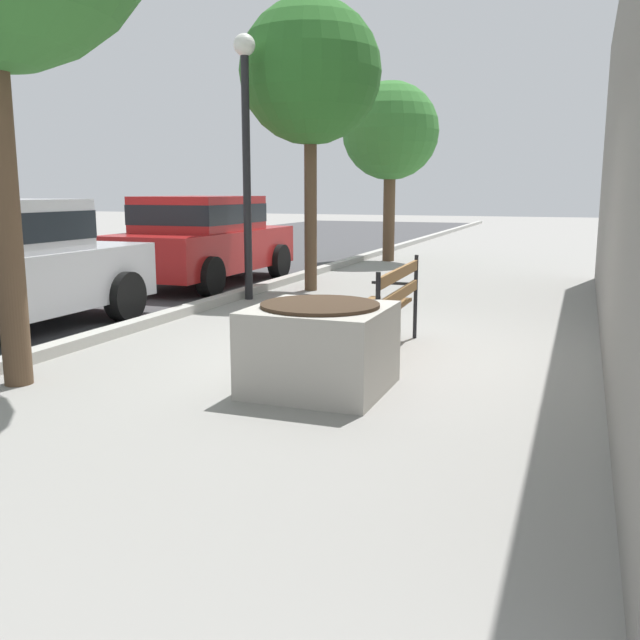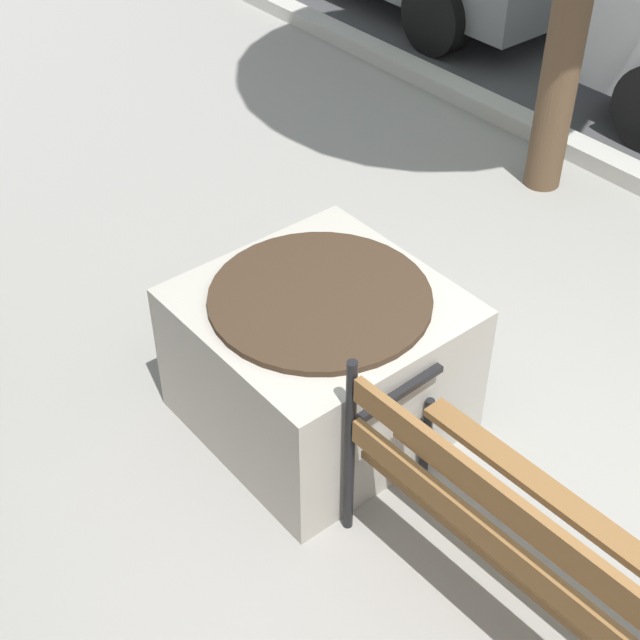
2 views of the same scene
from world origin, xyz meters
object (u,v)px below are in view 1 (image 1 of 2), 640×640
(park_bench, at_px, (383,302))
(street_tree_far_corner, at_px, (390,132))
(street_tree_down_street, at_px, (310,73))
(lamp_post, at_px, (246,129))
(concrete_planter, at_px, (320,347))
(parked_car_red, at_px, (203,237))

(park_bench, height_order, street_tree_far_corner, street_tree_far_corner)
(park_bench, xyz_separation_m, street_tree_down_street, (4.10, 2.39, 2.96))
(street_tree_far_corner, xyz_separation_m, lamp_post, (-6.56, 0.46, -0.43))
(concrete_planter, bearing_deg, parked_car_red, 37.56)
(street_tree_down_street, xyz_separation_m, parked_car_red, (0.05, 2.07, -2.66))
(street_tree_down_street, xyz_separation_m, lamp_post, (-1.26, 0.54, -0.95))
(street_tree_down_street, distance_m, parked_car_red, 3.37)
(concrete_planter, xyz_separation_m, parked_car_red, (5.61, 4.32, 0.47))
(street_tree_down_street, height_order, lamp_post, street_tree_down_street)
(park_bench, xyz_separation_m, parked_car_red, (4.15, 4.46, 0.30))
(concrete_planter, height_order, lamp_post, lamp_post)
(lamp_post, bearing_deg, street_tree_far_corner, -4.03)
(park_bench, height_order, concrete_planter, park_bench)
(park_bench, relative_size, concrete_planter, 1.65)
(street_tree_down_street, relative_size, parked_car_red, 1.14)
(parked_car_red, bearing_deg, lamp_post, -130.45)
(concrete_planter, distance_m, lamp_post, 5.58)
(park_bench, distance_m, lamp_post, 4.55)
(street_tree_down_street, relative_size, lamp_post, 1.20)
(concrete_planter, bearing_deg, lamp_post, 32.90)
(park_bench, xyz_separation_m, street_tree_far_corner, (9.40, 2.47, 2.44))
(street_tree_down_street, height_order, parked_car_red, street_tree_down_street)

